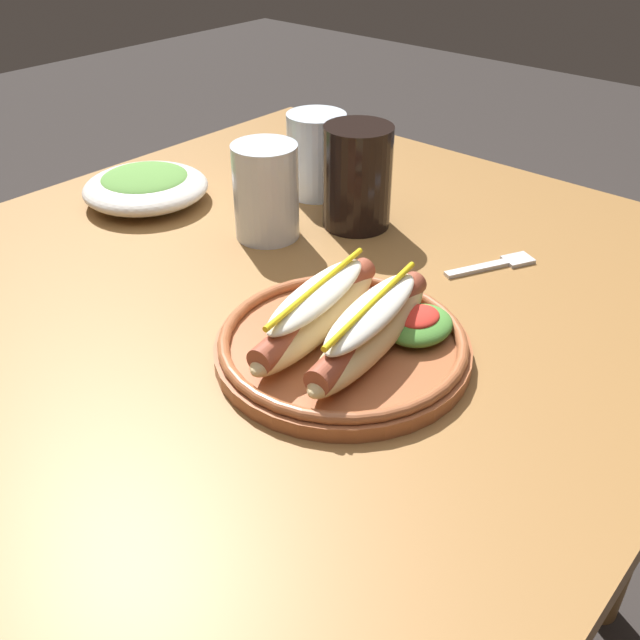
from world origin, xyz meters
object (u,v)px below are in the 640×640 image
at_px(hot_dog_plate, 346,334).
at_px(fork, 496,264).
at_px(soda_cup, 357,177).
at_px(side_bowl, 146,186).
at_px(water_cup, 316,155).
at_px(extra_cup, 266,192).

height_order(hot_dog_plate, fork, hot_dog_plate).
height_order(hot_dog_plate, soda_cup, soda_cup).
xyz_separation_m(soda_cup, side_bowl, (-0.14, 0.27, -0.04)).
xyz_separation_m(soda_cup, water_cup, (0.04, 0.11, -0.01)).
bearing_deg(water_cup, extra_cup, -163.60).
bearing_deg(hot_dog_plate, water_cup, 45.54).
height_order(water_cup, side_bowl, water_cup).
distance_m(water_cup, side_bowl, 0.25).
bearing_deg(water_cup, side_bowl, 138.45).
relative_size(soda_cup, extra_cup, 1.10).
relative_size(fork, water_cup, 0.97).
relative_size(soda_cup, water_cup, 1.14).
xyz_separation_m(fork, extra_cup, (-0.12, 0.27, 0.06)).
distance_m(extra_cup, side_bowl, 0.21).
xyz_separation_m(soda_cup, extra_cup, (-0.10, 0.07, -0.01)).
xyz_separation_m(fork, water_cup, (0.02, 0.31, 0.06)).
distance_m(hot_dog_plate, water_cup, 0.41).
distance_m(water_cup, extra_cup, 0.15).
bearing_deg(water_cup, hot_dog_plate, -134.46).
bearing_deg(hot_dog_plate, fork, -4.83).
bearing_deg(side_bowl, hot_dog_plate, -102.51).
height_order(water_cup, extra_cup, extra_cup).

